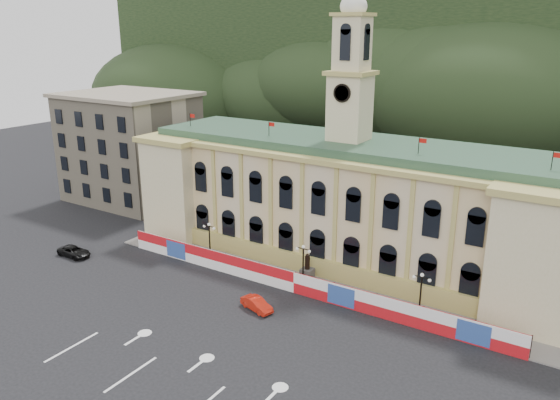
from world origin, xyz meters
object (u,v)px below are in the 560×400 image
Objects in this scene: red_sedan at (257,304)px; lamp_center at (303,262)px; black_suv at (74,252)px; statue at (307,273)px.

lamp_center is at bearing 6.35° from red_sedan.
black_suv is at bearing 108.30° from red_sedan.
lamp_center is (0.00, -1.00, 1.89)m from statue.
black_suv reaches higher than red_sedan.
red_sedan is at bearing -99.62° from lamp_center.
lamp_center is 1.06× the size of black_suv.
red_sedan is (-1.29, -8.63, -0.52)m from statue.
black_suv is (-28.71, -1.17, 0.00)m from red_sedan.
lamp_center is at bearing -74.25° from black_suv.
black_suv is (-30.00, -8.80, -2.40)m from lamp_center.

